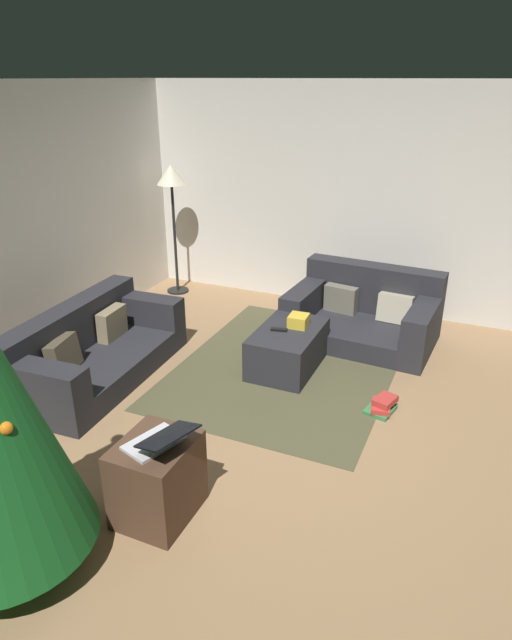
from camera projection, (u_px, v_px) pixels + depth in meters
name	position (u px, v px, depth m)	size (l,w,h in m)	color
ground_plane	(303.00, 457.00, 4.18)	(6.40, 6.40, 0.00)	#93704C
corner_partition	(398.00, 204.00, 6.29)	(0.12, 6.40, 2.60)	silver
couch_left	(92.00, 350.00, 5.22)	(1.88, 0.93, 0.67)	#26262B
couch_right	(365.00, 313.00, 5.99)	(1.09, 1.56, 0.74)	#26262B
ottoman	(288.00, 348.00, 5.39)	(0.89, 0.56, 0.40)	#26262B
gift_box	(299.00, 321.00, 5.36)	(0.19, 0.18, 0.12)	gold
tv_remote	(279.00, 330.00, 5.28)	(0.05, 0.16, 0.02)	black
side_table	(157.00, 479.00, 3.53)	(0.52, 0.44, 0.55)	#4C3323
laptop	(159.00, 440.00, 3.37)	(0.45, 0.46, 0.17)	silver
book_stack	(382.00, 406.00, 4.72)	(0.30, 0.26, 0.13)	#387A47
corner_lamp	(172.00, 185.00, 6.83)	(0.36, 0.36, 1.64)	black
area_rug	(287.00, 366.00, 5.47)	(2.60, 2.00, 0.01)	#4A472E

